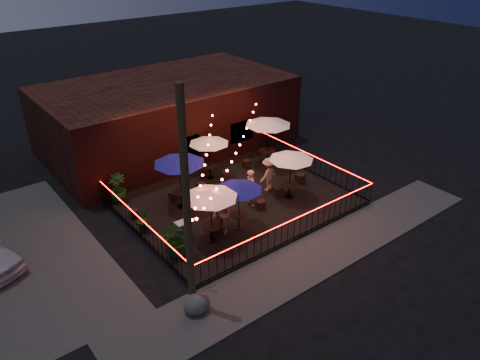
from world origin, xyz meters
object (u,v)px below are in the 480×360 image
at_px(cafe_table_1, 179,160).
at_px(cafe_table_2, 239,187).
at_px(cafe_table_3, 209,141).
at_px(cafe_table_5, 268,122).
at_px(cafe_table_0, 210,194).
at_px(boulder, 197,304).
at_px(utility_pole, 187,208).
at_px(cooler, 183,230).
at_px(cafe_table_4, 291,157).

relative_size(cafe_table_1, cafe_table_2, 1.04).
bearing_deg(cafe_table_3, cafe_table_1, -149.48).
bearing_deg(cafe_table_5, cafe_table_1, -171.18).
relative_size(cafe_table_0, boulder, 3.20).
xyz_separation_m(cafe_table_2, cafe_table_3, (1.69, 4.66, 0.05)).
xyz_separation_m(utility_pole, cafe_table_5, (9.20, 6.73, -1.33)).
bearing_deg(cafe_table_0, cafe_table_2, 3.05).
xyz_separation_m(cooler, boulder, (-1.85, -3.85, -0.20)).
distance_m(utility_pole, boulder, 3.65).
height_order(cafe_table_5, cooler, cafe_table_5).
bearing_deg(cafe_table_3, utility_pole, -128.26).
xyz_separation_m(cafe_table_1, cafe_table_2, (1.00, -3.08, -0.35)).
xyz_separation_m(cafe_table_4, cafe_table_5, (1.49, 3.38, 0.36)).
bearing_deg(cafe_table_0, cafe_table_5, 32.01).
xyz_separation_m(utility_pole, cafe_table_4, (7.71, 3.35, -1.70)).
bearing_deg(cafe_table_4, boulder, -154.63).
distance_m(cafe_table_3, cafe_table_5, 3.47).
relative_size(cooler, boulder, 0.87).
distance_m(cafe_table_2, cafe_table_3, 4.96).
bearing_deg(cafe_table_2, cooler, 160.47).
xyz_separation_m(cafe_table_1, cooler, (-1.31, -2.26, -1.98)).
height_order(utility_pole, cafe_table_4, utility_pole).
bearing_deg(cafe_table_2, cafe_table_4, 10.13).
relative_size(cafe_table_2, cafe_table_4, 1.00).
bearing_deg(utility_pole, cafe_table_2, 33.29).
bearing_deg(boulder, cooler, 64.33).
bearing_deg(cafe_table_1, cafe_table_0, -98.79).
bearing_deg(cafe_table_5, cafe_table_3, 169.30).
bearing_deg(cafe_table_0, cafe_table_1, 81.21).
xyz_separation_m(cafe_table_4, boulder, (-7.74, -3.67, -1.94)).
distance_m(cafe_table_4, boulder, 8.79).
distance_m(cafe_table_1, cafe_table_2, 3.26).
xyz_separation_m(cafe_table_2, cafe_table_4, (3.58, 0.64, 0.12)).
relative_size(cafe_table_5, boulder, 3.54).
relative_size(cafe_table_1, cafe_table_3, 1.04).
xyz_separation_m(cafe_table_0, cafe_table_5, (6.56, 4.10, 0.27)).
xyz_separation_m(utility_pole, cafe_table_3, (5.81, 7.37, -1.77)).
relative_size(utility_pole, boulder, 8.68).
bearing_deg(cafe_table_2, cafe_table_3, 70.11).
xyz_separation_m(cafe_table_0, boulder, (-2.68, -2.95, -2.04)).
relative_size(utility_pole, cafe_table_1, 2.98).
xyz_separation_m(cafe_table_5, cooler, (-7.39, -3.20, -2.11)).
height_order(utility_pole, cafe_table_3, utility_pole).
distance_m(cafe_table_3, cooler, 5.79).
relative_size(cafe_table_2, cafe_table_5, 0.79).
xyz_separation_m(utility_pole, boulder, (-0.04, -0.32, -3.64)).
xyz_separation_m(cafe_table_0, cafe_table_3, (3.17, 4.74, -0.16)).
bearing_deg(cafe_table_5, cafe_table_2, -141.60).
bearing_deg(cafe_table_5, utility_pole, -143.81).
xyz_separation_m(utility_pole, cafe_table_1, (3.13, 5.79, -1.46)).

